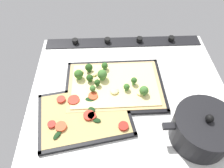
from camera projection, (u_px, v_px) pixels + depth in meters
The scene contains 7 objects.
ground_plane at pixel (129, 93), 83.13cm from camera, with size 76.39×66.19×3.00cm, color silver.
stove_control_panel at pixel (123, 42), 100.52cm from camera, with size 73.33×7.00×2.60cm.
baking_tray_front at pixel (115, 86), 83.02cm from camera, with size 38.67×27.20×1.30cm.
broccoli_pizza at pixel (112, 83), 82.16cm from camera, with size 36.24×24.77×5.85cm.
baking_tray_back at pixel (85, 115), 74.55cm from camera, with size 35.59×28.60×1.30cm.
veggie_pizza_back at pixel (84, 114), 74.04cm from camera, with size 32.82×25.83×1.90cm.
cooking_pot at pixel (202, 129), 65.51cm from camera, with size 25.99×19.16×12.97cm.
Camera 1 is at (8.72, 50.19, 64.64)cm, focal length 33.69 mm.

